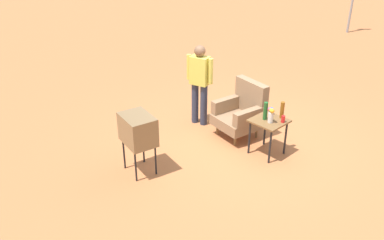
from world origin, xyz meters
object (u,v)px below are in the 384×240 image
at_px(side_table, 269,125).
at_px(bottle_tall_amber, 282,110).
at_px(soda_can_blue, 271,111).
at_px(flower_vase, 271,115).
at_px(armchair, 242,111).
at_px(bottle_wine_green, 265,111).
at_px(soda_can_red, 283,119).
at_px(person_standing, 200,80).
at_px(tv_on_stand, 138,130).

distance_m(side_table, bottle_tall_amber, 0.35).
distance_m(soda_can_blue, bottle_tall_amber, 0.23).
bearing_deg(bottle_tall_amber, flower_vase, -96.10).
bearing_deg(armchair, soda_can_blue, 0.24).
distance_m(bottle_wine_green, flower_vase, 0.14).
distance_m(armchair, soda_can_red, 1.02).
xyz_separation_m(side_table, bottle_tall_amber, (0.09, 0.23, 0.25)).
xyz_separation_m(person_standing, soda_can_red, (1.88, 0.14, -0.21)).
height_order(bottle_tall_amber, flower_vase, bottle_tall_amber).
bearing_deg(person_standing, bottle_tall_amber, 8.54).
height_order(armchair, bottle_tall_amber, armchair).
bearing_deg(flower_vase, soda_can_blue, 124.07).
distance_m(tv_on_stand, bottle_wine_green, 2.20).
relative_size(armchair, soda_can_red, 8.69).
bearing_deg(side_table, flower_vase, -42.60).
height_order(armchair, soda_can_blue, armchair).
relative_size(tv_on_stand, soda_can_red, 8.44).
bearing_deg(armchair, bottle_wine_green, -18.61).
xyz_separation_m(side_table, flower_vase, (0.06, -0.06, 0.25)).
relative_size(armchair, bottle_wine_green, 3.31).
height_order(soda_can_blue, flower_vase, flower_vase).
bearing_deg(tv_on_stand, armchair, 81.36).
distance_m(person_standing, soda_can_blue, 1.59).
xyz_separation_m(person_standing, bottle_wine_green, (1.60, 0.01, -0.11)).
bearing_deg(bottle_wine_green, flower_vase, -11.46).
bearing_deg(armchair, flower_vase, -17.49).
distance_m(side_table, soda_can_blue, 0.29).
bearing_deg(soda_can_red, tv_on_stand, -122.37).
relative_size(person_standing, flower_vase, 6.19).
relative_size(soda_can_blue, soda_can_red, 1.00).
bearing_deg(bottle_wine_green, person_standing, -179.67).
xyz_separation_m(tv_on_stand, soda_can_red, (1.32, 2.08, -0.05)).
bearing_deg(soda_can_red, soda_can_blue, 162.04).
distance_m(armchair, person_standing, 1.03).
bearing_deg(soda_can_red, bottle_tall_amber, 133.62).
xyz_separation_m(soda_can_blue, bottle_wine_green, (0.05, -0.24, 0.10)).
bearing_deg(side_table, tv_on_stand, -119.29).
relative_size(side_table, person_standing, 0.41).
relative_size(tv_on_stand, bottle_wine_green, 3.22).
distance_m(soda_can_blue, bottle_wine_green, 0.26).
relative_size(person_standing, bottle_tall_amber, 5.47).
height_order(armchair, flower_vase, armchair).
relative_size(soda_can_red, bottle_wine_green, 0.38).
relative_size(armchair, person_standing, 0.65).
height_order(bottle_tall_amber, bottle_wine_green, bottle_wine_green).
height_order(person_standing, soda_can_blue, person_standing).
distance_m(side_table, person_standing, 1.72).
bearing_deg(bottle_wine_green, bottle_tall_amber, 57.19).
relative_size(person_standing, bottle_wine_green, 5.12).
relative_size(side_table, flower_vase, 2.53).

